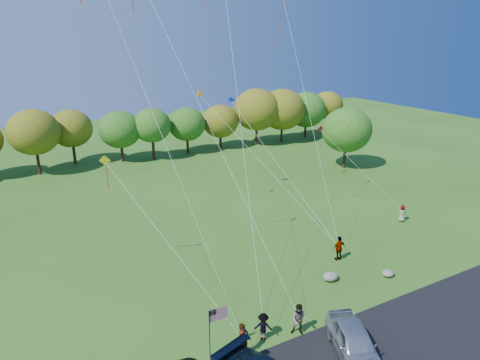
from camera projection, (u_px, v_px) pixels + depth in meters
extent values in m
plane|color=#2D5919|center=(283.00, 328.00, 23.90)|extent=(140.00, 140.00, 0.00)
cylinder|color=#3C2816|center=(30.00, 161.00, 51.70)|extent=(0.36, 0.36, 2.29)
ellipsoid|color=#2E5E17|center=(25.00, 135.00, 50.66)|extent=(6.46, 6.46, 5.81)
cylinder|color=#3C2816|center=(75.00, 155.00, 53.26)|extent=(0.36, 0.36, 2.82)
ellipsoid|color=#2E5E17|center=(72.00, 130.00, 52.24)|extent=(5.47, 5.47, 4.92)
cylinder|color=#3C2816|center=(118.00, 151.00, 55.64)|extent=(0.36, 0.36, 2.65)
ellipsoid|color=#2E5E17|center=(116.00, 128.00, 54.69)|extent=(5.04, 5.04, 4.54)
cylinder|color=#3C2816|center=(157.00, 144.00, 58.35)|extent=(0.36, 0.36, 2.90)
ellipsoid|color=#215516|center=(155.00, 119.00, 57.24)|extent=(6.22, 6.22, 5.60)
cylinder|color=#3C2816|center=(188.00, 144.00, 57.95)|extent=(0.36, 0.36, 3.16)
ellipsoid|color=#215516|center=(188.00, 121.00, 56.93)|extent=(4.99, 4.99, 4.50)
cylinder|color=#3C2816|center=(222.00, 138.00, 61.46)|extent=(0.36, 0.36, 3.11)
ellipsoid|color=#2E5E17|center=(222.00, 112.00, 60.26)|extent=(6.83, 6.83, 6.14)
cylinder|color=#3C2816|center=(254.00, 136.00, 64.60)|extent=(0.36, 0.36, 2.34)
ellipsoid|color=#2E5E17|center=(254.00, 115.00, 63.57)|extent=(6.32, 6.32, 5.69)
cylinder|color=#3C2816|center=(278.00, 132.00, 66.40)|extent=(0.36, 0.36, 2.58)
ellipsoid|color=#215516|center=(278.00, 113.00, 65.43)|extent=(5.41, 5.41, 4.87)
cylinder|color=#3C2816|center=(309.00, 132.00, 67.26)|extent=(0.36, 0.36, 2.25)
ellipsoid|color=#2E5E17|center=(310.00, 110.00, 66.15)|extent=(7.16, 7.16, 6.45)
cylinder|color=#3C2816|center=(334.00, 127.00, 70.02)|extent=(0.36, 0.36, 2.58)
ellipsoid|color=#2E5E17|center=(336.00, 110.00, 69.08)|extent=(5.08, 5.08, 4.57)
cylinder|color=#3C2816|center=(344.00, 157.00, 52.66)|extent=(0.36, 0.36, 2.80)
ellipsoid|color=#215516|center=(347.00, 130.00, 51.58)|extent=(6.00, 6.00, 5.40)
imported|color=#B0B5BB|center=(354.00, 343.00, 21.52)|extent=(3.58, 5.11, 1.61)
imported|color=#4C4C59|center=(243.00, 340.00, 21.55)|extent=(0.79, 0.62, 1.91)
imported|color=#4C4C59|center=(299.00, 320.00, 23.15)|extent=(1.14, 1.11, 1.85)
imported|color=#4C4C59|center=(263.00, 327.00, 22.82)|extent=(1.17, 1.06, 1.58)
imported|color=#4C4C59|center=(339.00, 248.00, 30.94)|extent=(1.12, 0.52, 1.86)
imported|color=#4C4C59|center=(402.00, 213.00, 37.44)|extent=(0.89, 0.81, 1.53)
cylinder|color=black|center=(210.00, 334.00, 21.30)|extent=(0.05, 0.05, 2.81)
cube|color=red|center=(218.00, 314.00, 21.21)|extent=(1.01, 0.67, 0.02)
cube|color=navy|center=(213.00, 312.00, 21.01)|extent=(0.40, 0.02, 0.31)
ellipsoid|color=gray|center=(331.00, 276.00, 28.53)|extent=(1.11, 0.87, 0.55)
ellipsoid|color=gray|center=(388.00, 273.00, 29.02)|extent=(0.87, 0.72, 0.45)
cone|color=orange|center=(200.00, 94.00, 35.48)|extent=(1.00, 0.68, 0.85)
cube|color=#B80D2C|center=(320.00, 129.00, 37.16)|extent=(0.66, 0.20, 0.65)
cube|color=#F8F614|center=(105.00, 160.00, 26.28)|extent=(0.68, 0.24, 0.69)
cube|color=#1133AE|center=(231.00, 100.00, 37.46)|extent=(0.53, 0.34, 0.58)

